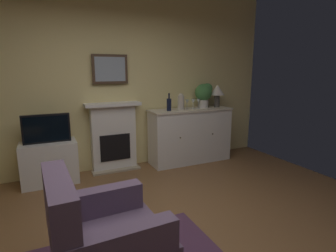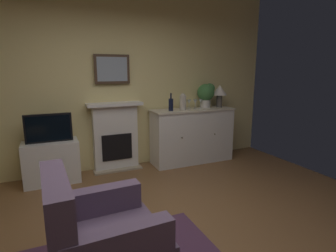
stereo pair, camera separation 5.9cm
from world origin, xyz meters
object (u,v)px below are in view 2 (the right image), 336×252
(vase_decorative, at_px, (183,102))
(potted_plant_small, at_px, (206,93))
(wine_glass_right, at_px, (200,102))
(armchair, at_px, (99,240))
(sideboard_cabinet, at_px, (192,135))
(tv_set, at_px, (49,128))
(wine_glass_left, at_px, (189,102))
(wine_glass_center, at_px, (195,102))
(wine_bottle, at_px, (171,104))
(framed_picture, at_px, (112,69))
(table_lamp, at_px, (220,92))
(tv_cabinet, at_px, (52,162))
(fireplace_unit, at_px, (116,136))

(vase_decorative, relative_size, potted_plant_small, 0.65)
(wine_glass_right, distance_m, armchair, 3.17)
(sideboard_cabinet, xyz_separation_m, tv_set, (-2.29, -0.01, 0.33))
(wine_glass_left, bearing_deg, vase_decorative, -161.46)
(wine_glass_center, bearing_deg, potted_plant_small, 14.15)
(wine_glass_left, height_order, armchair, wine_glass_left)
(wine_glass_left, distance_m, wine_glass_center, 0.11)
(wine_bottle, xyz_separation_m, wine_glass_right, (0.58, 0.03, 0.01))
(framed_picture, distance_m, wine_glass_left, 1.38)
(wine_bottle, xyz_separation_m, armchair, (-1.58, -2.19, -0.67))
(framed_picture, height_order, wine_glass_right, framed_picture)
(framed_picture, height_order, tv_set, framed_picture)
(table_lamp, distance_m, wine_glass_left, 0.63)
(tv_cabinet, xyz_separation_m, armchair, (0.29, -2.24, 0.08))
(armchair, bearing_deg, wine_bottle, 54.28)
(wine_glass_left, relative_size, wine_glass_center, 1.00)
(vase_decorative, height_order, tv_set, vase_decorative)
(wine_glass_left, height_order, tv_cabinet, wine_glass_left)
(potted_plant_small, bearing_deg, vase_decorative, -169.41)
(fireplace_unit, relative_size, tv_cabinet, 1.47)
(tv_set, bearing_deg, sideboard_cabinet, 0.20)
(sideboard_cabinet, height_order, wine_glass_left, wine_glass_left)
(fireplace_unit, relative_size, sideboard_cabinet, 0.75)
(sideboard_cabinet, xyz_separation_m, table_lamp, (0.54, 0.00, 0.75))
(framed_picture, distance_m, wine_bottle, 1.08)
(wine_glass_left, xyz_separation_m, potted_plant_small, (0.37, 0.05, 0.13))
(wine_glass_right, distance_m, potted_plant_small, 0.21)
(tv_set, bearing_deg, fireplace_unit, 10.77)
(table_lamp, relative_size, wine_bottle, 1.38)
(table_lamp, bearing_deg, fireplace_unit, 174.55)
(armchair, bearing_deg, table_lamp, 41.20)
(table_lamp, height_order, wine_glass_center, table_lamp)
(wine_bottle, bearing_deg, wine_glass_center, 2.43)
(wine_bottle, xyz_separation_m, wine_glass_left, (0.36, 0.04, 0.01))
(fireplace_unit, xyz_separation_m, table_lamp, (1.86, -0.18, 0.67))
(table_lamp, xyz_separation_m, tv_set, (-2.83, -0.01, -0.41))
(potted_plant_small, height_order, armchair, potted_plant_small)
(wine_bottle, distance_m, tv_set, 1.88)
(armchair, bearing_deg, wine_glass_right, 45.89)
(sideboard_cabinet, relative_size, vase_decorative, 5.19)
(sideboard_cabinet, distance_m, tv_set, 2.31)
(framed_picture, bearing_deg, table_lamp, -6.83)
(table_lamp, xyz_separation_m, vase_decorative, (-0.76, -0.05, -0.14))
(sideboard_cabinet, height_order, armchair, sideboard_cabinet)
(fireplace_unit, relative_size, wine_glass_right, 6.67)
(vase_decorative, bearing_deg, potted_plant_small, 10.59)
(fireplace_unit, distance_m, armchair, 2.51)
(tv_cabinet, bearing_deg, wine_glass_left, -0.44)
(wine_glass_right, relative_size, potted_plant_small, 0.38)
(wine_glass_left, bearing_deg, potted_plant_small, 7.35)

